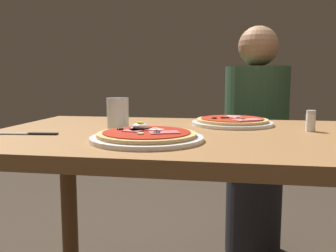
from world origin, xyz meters
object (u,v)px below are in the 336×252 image
Objects in this scene: knife at (30,134)px; pizza_across_left at (232,122)px; dining_table at (193,169)px; pizza_foreground at (147,136)px; diner_person at (255,148)px; water_glass_near at (118,116)px; salt_shaker at (311,121)px.

pizza_across_left is at bearing 29.06° from knife.
pizza_across_left is (0.12, 0.21, 0.13)m from dining_table.
pizza_across_left reaches higher than dining_table.
diner_person is at bearing 69.97° from pizza_foreground.
water_glass_near is 0.62m from salt_shaker.
pizza_across_left is 1.48× the size of knife.
water_glass_near is at bearing -174.85° from salt_shaker.
pizza_across_left is 2.80× the size of water_glass_near.
pizza_foreground reaches higher than dining_table.
diner_person reaches higher than knife.
water_glass_near is at bearing 125.31° from pizza_foreground.
salt_shaker is at bearing 5.15° from water_glass_near.
dining_table is at bearing 57.63° from pizza_foreground.
pizza_foreground is at bearing -121.11° from pizza_across_left.
salt_shaker is (0.36, 0.09, 0.15)m from dining_table.
diner_person reaches higher than dining_table.
pizza_foreground reaches higher than knife.
knife is at bearing -150.94° from pizza_across_left.
water_glass_near is at bearing 172.62° from dining_table.
pizza_foreground is 0.44m from pizza_across_left.
dining_table is at bearing -166.34° from salt_shaker.
dining_table is 4.41× the size of pizza_across_left.
diner_person is at bearing 72.97° from dining_table.
water_glass_near reaches higher than knife.
pizza_foreground is 2.96× the size of water_glass_near.
dining_table is at bearing 72.97° from diner_person.
knife is (-0.60, -0.33, -0.01)m from pizza_across_left.
salt_shaker is at bearing -25.83° from pizza_across_left.
pizza_across_left is at bearing 154.17° from salt_shaker.
salt_shaker reaches higher than pizza_across_left.
salt_shaker is at bearing 99.79° from diner_person.
pizza_across_left is (0.23, 0.38, -0.00)m from pizza_foreground.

